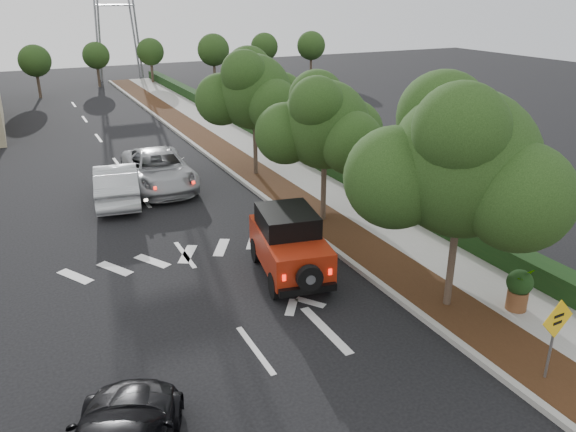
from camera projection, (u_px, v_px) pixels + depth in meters
ground at (255, 350)px, 13.82m from camera, size 120.00×120.00×0.00m
curb at (244, 183)px, 25.67m from camera, size 0.20×70.00×0.15m
planting_strip at (264, 180)px, 26.09m from camera, size 1.80×70.00×0.12m
sidewalk at (301, 174)px, 26.87m from camera, size 2.00×70.00×0.12m
hedge at (326, 164)px, 27.32m from camera, size 0.80×70.00×0.80m
transmission_tower at (122, 80)px, 56.24m from camera, size 7.00×4.00×28.00m
street_tree_near at (446, 307)px, 15.71m from camera, size 3.80×3.80×5.92m
street_tree_mid at (323, 222)px, 21.53m from camera, size 3.20×3.20×5.32m
street_tree_far at (256, 175)px, 26.94m from camera, size 3.40×3.40×5.62m
red_jeep at (288, 242)px, 17.27m from camera, size 2.41×4.15×2.04m
silver_suv_ahead at (159, 169)px, 25.10m from camera, size 2.95×5.91×1.61m
silver_sedan_oncoming at (117, 183)px, 23.35m from camera, size 2.44×5.08×1.60m
speed_hump_sign at (555, 329)px, 12.18m from camera, size 0.95×0.09×2.03m
terracotta_planter at (519, 286)px, 15.13m from camera, size 0.70×0.70×1.23m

